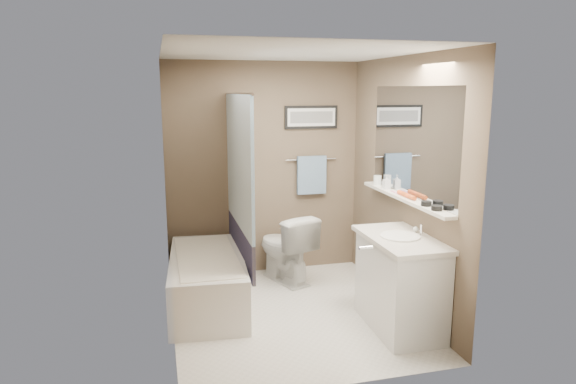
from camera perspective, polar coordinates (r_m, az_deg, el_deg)
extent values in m
plane|color=silver|center=(5.00, 0.44, -13.37)|extent=(2.50, 2.50, 0.00)
cube|color=silver|center=(4.55, 0.49, 14.99)|extent=(2.20, 2.50, 0.04)
cube|color=brown|center=(5.81, -2.65, 2.51)|extent=(2.20, 0.04, 2.40)
cube|color=brown|center=(3.48, 5.66, -3.51)|extent=(2.20, 0.04, 2.40)
cube|color=brown|center=(4.48, -13.01, -0.41)|extent=(0.04, 2.50, 2.40)
cube|color=brown|center=(5.01, 12.49, 0.84)|extent=(0.04, 2.50, 2.40)
cube|color=tan|center=(5.01, -13.21, -1.53)|extent=(0.02, 1.55, 2.00)
cylinder|color=silver|center=(4.95, -5.60, 10.82)|extent=(0.02, 1.55, 0.02)
cube|color=silver|center=(5.00, -5.46, 3.35)|extent=(0.03, 1.45, 1.28)
cube|color=#262443|center=(5.18, -5.29, -5.68)|extent=(0.03, 1.45, 0.36)
cube|color=silver|center=(4.83, 13.61, 5.43)|extent=(0.02, 1.60, 1.00)
cube|color=silver|center=(4.88, 12.75, -0.65)|extent=(0.12, 1.60, 0.03)
cylinder|color=silver|center=(5.92, 2.60, 3.65)|extent=(0.60, 0.02, 0.02)
cube|color=#98BDDD|center=(5.92, 2.64, 1.90)|extent=(0.34, 0.05, 0.44)
cube|color=black|center=(5.89, 2.59, 8.30)|extent=(0.62, 0.02, 0.26)
cube|color=white|center=(5.87, 2.63, 8.30)|extent=(0.56, 0.00, 0.20)
cube|color=#595959|center=(5.87, 2.64, 8.30)|extent=(0.50, 0.00, 0.13)
cube|color=silver|center=(3.75, 13.64, -5.90)|extent=(0.80, 0.02, 2.00)
cylinder|color=silver|center=(3.65, 8.65, -6.15)|extent=(0.10, 0.02, 0.02)
cube|color=white|center=(5.15, -8.94, -9.73)|extent=(0.81, 1.55, 0.50)
cube|color=white|center=(5.07, -9.03, -7.09)|extent=(0.56, 1.36, 0.02)
imported|color=silver|center=(5.67, -0.33, -6.17)|extent=(0.66, 0.85, 0.77)
cube|color=silver|center=(4.69, 12.34, -10.06)|extent=(0.52, 0.91, 0.80)
cube|color=beige|center=(4.55, 12.45, -5.14)|extent=(0.54, 0.96, 0.04)
cylinder|color=white|center=(4.54, 12.36, -4.81)|extent=(0.34, 0.34, 0.01)
cylinder|color=silver|center=(4.62, 14.60, -4.10)|extent=(0.02, 0.02, 0.10)
sphere|color=white|center=(4.71, 14.00, -4.02)|extent=(0.05, 0.05, 0.05)
cylinder|color=black|center=(4.38, 16.19, -1.71)|extent=(0.09, 0.09, 0.04)
cylinder|color=black|center=(4.52, 15.11, -1.25)|extent=(0.09, 0.09, 0.04)
cylinder|color=#C44B1B|center=(4.79, 13.29, -0.45)|extent=(0.04, 0.22, 0.04)
cylinder|color=#E95220|center=(4.87, 12.78, -0.23)|extent=(0.04, 0.22, 0.04)
cube|color=pink|center=(5.03, 11.85, -0.04)|extent=(0.04, 0.16, 0.01)
cylinder|color=silver|center=(5.40, 9.91, 1.30)|extent=(0.08, 0.08, 0.10)
imported|color=#999999|center=(5.20, 10.90, 1.09)|extent=(0.06, 0.07, 0.14)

